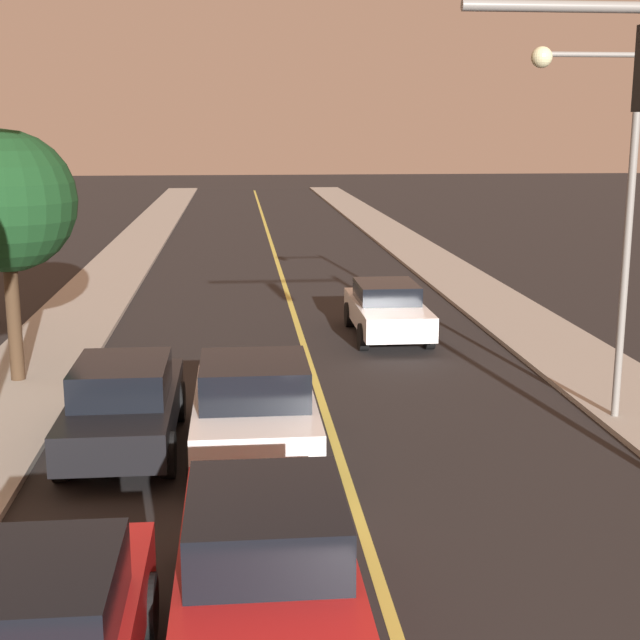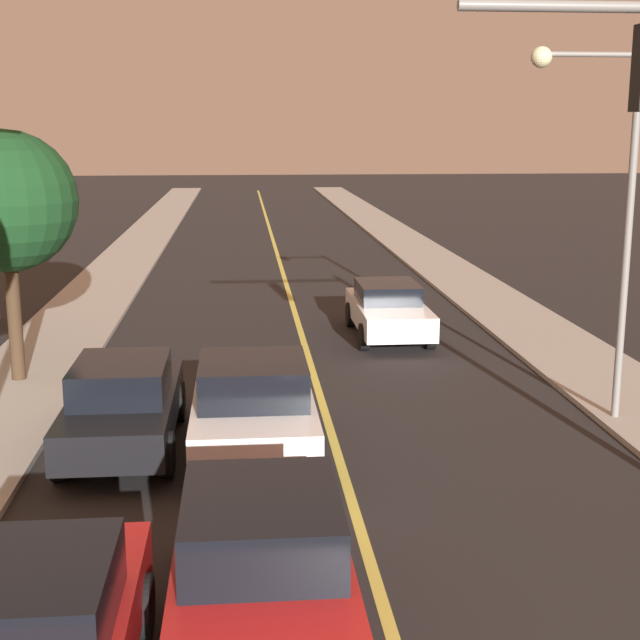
% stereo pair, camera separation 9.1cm
% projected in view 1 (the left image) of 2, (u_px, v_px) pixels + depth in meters
% --- Properties ---
extents(road_surface, '(9.94, 80.00, 0.01)m').
position_uv_depth(road_surface, '(273.00, 249.00, 40.02)').
color(road_surface, black).
rests_on(road_surface, ground).
extents(sidewalk_left, '(2.50, 80.00, 0.12)m').
position_uv_depth(sidewalk_left, '(133.00, 250.00, 39.44)').
color(sidewalk_left, '#9E998E').
rests_on(sidewalk_left, ground).
extents(sidewalk_right, '(2.50, 80.00, 0.12)m').
position_uv_depth(sidewalk_right, '(409.00, 246.00, 40.58)').
color(sidewalk_right, '#9E998E').
rests_on(sidewalk_right, ground).
extents(car_near_lane_front, '(1.95, 4.50, 1.72)m').
position_uv_depth(car_near_lane_front, '(266.00, 567.00, 9.36)').
color(car_near_lane_front, red).
rests_on(car_near_lane_front, ground).
extents(car_near_lane_second, '(2.10, 4.16, 1.67)m').
position_uv_depth(car_near_lane_second, '(254.00, 407.00, 14.71)').
color(car_near_lane_second, white).
rests_on(car_near_lane_second, ground).
extents(car_outer_lane_front, '(2.02, 4.02, 1.62)m').
position_uv_depth(car_outer_lane_front, '(30.00, 640.00, 8.08)').
color(car_outer_lane_front, red).
rests_on(car_outer_lane_front, ground).
extents(car_outer_lane_second, '(1.85, 4.44, 1.57)m').
position_uv_depth(car_outer_lane_second, '(124.00, 404.00, 15.01)').
color(car_outer_lane_second, black).
rests_on(car_outer_lane_second, ground).
extents(car_far_oncoming, '(1.86, 4.34, 1.42)m').
position_uv_depth(car_far_oncoming, '(387.00, 309.00, 23.15)').
color(car_far_oncoming, white).
rests_on(car_far_oncoming, ground).
extents(streetlamp_right, '(1.99, 0.36, 6.61)m').
position_uv_depth(streetlamp_right, '(605.00, 183.00, 15.62)').
color(streetlamp_right, slate).
rests_on(streetlamp_right, ground).
extents(tree_left_far, '(2.91, 2.91, 5.23)m').
position_uv_depth(tree_left_far, '(5.00, 202.00, 18.16)').
color(tree_left_far, '#3D2B1C').
rests_on(tree_left_far, ground).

